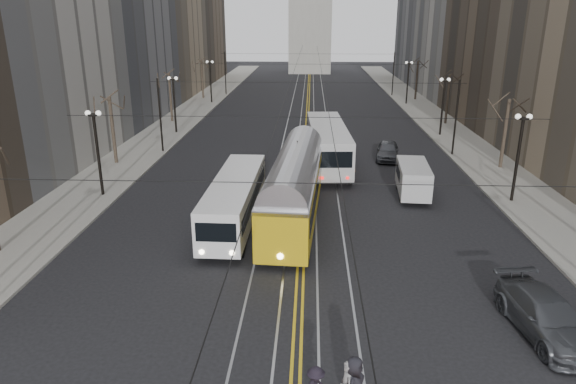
# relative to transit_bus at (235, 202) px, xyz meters

# --- Properties ---
(ground) EXTENTS (260.00, 260.00, 0.00)m
(ground) POSITION_rel_transit_bus_xyz_m (3.95, -13.47, -1.39)
(ground) COLOR black
(ground) RESTS_ON ground
(sidewalk_left) EXTENTS (5.00, 140.00, 0.15)m
(sidewalk_left) POSITION_rel_transit_bus_xyz_m (-11.05, 31.53, -1.32)
(sidewalk_left) COLOR gray
(sidewalk_left) RESTS_ON ground
(sidewalk_right) EXTENTS (5.00, 140.00, 0.15)m
(sidewalk_right) POSITION_rel_transit_bus_xyz_m (18.95, 31.53, -1.32)
(sidewalk_right) COLOR gray
(sidewalk_right) RESTS_ON ground
(streetcar_rails) EXTENTS (4.80, 130.00, 0.02)m
(streetcar_rails) POSITION_rel_transit_bus_xyz_m (3.95, 31.53, -1.39)
(streetcar_rails) COLOR gray
(streetcar_rails) RESTS_ON ground
(centre_lines) EXTENTS (0.42, 130.00, 0.01)m
(centre_lines) POSITION_rel_transit_bus_xyz_m (3.95, 31.53, -1.38)
(centre_lines) COLOR gold
(centre_lines) RESTS_ON ground
(lamp_posts) EXTENTS (27.60, 57.20, 5.60)m
(lamp_posts) POSITION_rel_transit_bus_xyz_m (3.95, 15.28, 1.41)
(lamp_posts) COLOR black
(lamp_posts) RESTS_ON ground
(street_trees) EXTENTS (31.68, 53.28, 5.60)m
(street_trees) POSITION_rel_transit_bus_xyz_m (3.95, 21.78, 1.41)
(street_trees) COLOR #382D23
(street_trees) RESTS_ON ground
(trolley_wires) EXTENTS (25.96, 120.00, 6.60)m
(trolley_wires) POSITION_rel_transit_bus_xyz_m (3.95, 21.36, 2.38)
(trolley_wires) COLOR black
(trolley_wires) RESTS_ON ground
(transit_bus) EXTENTS (2.54, 11.17, 2.78)m
(transit_bus) POSITION_rel_transit_bus_xyz_m (0.00, 0.00, 0.00)
(transit_bus) COLOR white
(transit_bus) RESTS_ON ground
(streetcar) EXTENTS (3.54, 14.33, 3.34)m
(streetcar) POSITION_rel_transit_bus_xyz_m (3.45, 1.07, 0.28)
(streetcar) COLOR gold
(streetcar) RESTS_ON ground
(rear_bus) EXTENTS (3.45, 12.89, 3.33)m
(rear_bus) POSITION_rel_transit_bus_xyz_m (5.75, 12.93, 0.27)
(rear_bus) COLOR silver
(rear_bus) RESTS_ON ground
(cargo_van) EXTENTS (2.31, 5.14, 2.22)m
(cargo_van) POSITION_rel_transit_bus_xyz_m (11.33, 5.54, -0.28)
(cargo_van) COLOR silver
(cargo_van) RESTS_ON ground
(sedan_grey) EXTENTS (2.49, 4.75, 1.54)m
(sedan_grey) POSITION_rel_transit_bus_xyz_m (10.97, 15.12, -0.62)
(sedan_grey) COLOR #3A3C41
(sedan_grey) RESTS_ON ground
(sedan_parked) EXTENTS (2.83, 5.56, 1.55)m
(sedan_parked) POSITION_rel_transit_bus_xyz_m (13.45, -10.45, -0.62)
(sedan_parked) COLOR #414449
(sedan_parked) RESTS_ON ground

